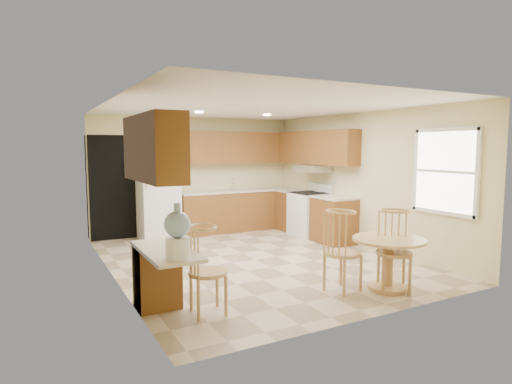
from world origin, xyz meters
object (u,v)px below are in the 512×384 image
chair_table_b (400,244)px  chair_desk (211,263)px  stove (309,214)px  chair_table_a (348,244)px  water_crock (178,234)px  dining_table (388,256)px  refrigerator (158,197)px

chair_table_b → chair_desk: bearing=24.2°
stove → chair_table_b: stove is taller
chair_table_a → chair_desk: size_ratio=1.06×
chair_table_a → water_crock: (-2.26, -0.12, 0.38)m
stove → chair_table_b: size_ratio=1.05×
dining_table → stove: bearing=71.6°
refrigerator → dining_table: bearing=-68.8°
refrigerator → water_crock: bearing=-103.1°
stove → chair_table_b: 3.64m
stove → chair_desk: bearing=-138.7°
chair_table_b → water_crock: 2.90m
chair_table_a → water_crock: 2.30m
dining_table → chair_table_b: chair_table_b is taller
stove → chair_desk: 4.63m
dining_table → chair_desk: bearing=173.3°
dining_table → chair_desk: size_ratio=0.94×
dining_table → chair_table_a: 0.60m
stove → chair_table_a: 3.59m
chair_table_b → chair_desk: size_ratio=1.06×
chair_table_b → water_crock: size_ratio=1.91×
dining_table → water_crock: size_ratio=1.70×
refrigerator → stove: 3.15m
chair_desk → water_crock: bearing=-56.1°
chair_table_b → water_crock: bearing=30.6°
chair_desk → water_crock: (-0.45, -0.25, 0.41)m
refrigerator → water_crock: (-1.05, -4.52, 0.16)m
stove → dining_table: 3.51m
chair_table_a → stove: bearing=141.8°
dining_table → chair_table_a: chair_table_a is taller
dining_table → water_crock: bearing=179.4°
chair_table_a → chair_table_b: bearing=52.9°
refrigerator → chair_table_b: bearing=-68.9°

